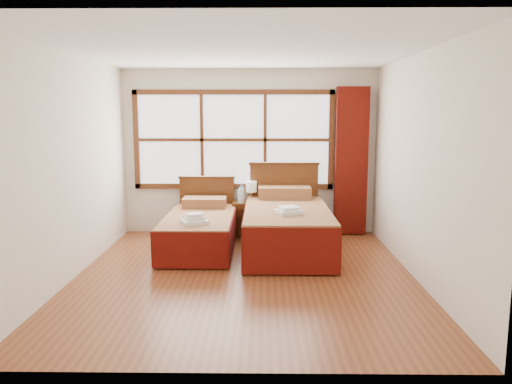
{
  "coord_description": "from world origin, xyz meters",
  "views": [
    {
      "loc": [
        0.21,
        -5.7,
        1.91
      ],
      "look_at": [
        0.13,
        0.7,
        0.9
      ],
      "focal_mm": 35.0,
      "sensor_mm": 36.0,
      "label": 1
    }
  ],
  "objects": [
    {
      "name": "window",
      "position": [
        -0.25,
        2.21,
        1.5
      ],
      "size": [
        3.16,
        0.06,
        1.56
      ],
      "color": "white",
      "rests_on": "wall_back"
    },
    {
      "name": "ceiling",
      "position": [
        0.0,
        0.0,
        2.6
      ],
      "size": [
        4.5,
        4.5,
        0.0
      ],
      "primitive_type": "plane",
      "rotation": [
        3.14,
        0.0,
        0.0
      ],
      "color": "white",
      "rests_on": "wall_back"
    },
    {
      "name": "wall_right",
      "position": [
        2.0,
        0.0,
        1.3
      ],
      "size": [
        0.0,
        4.5,
        4.5
      ],
      "primitive_type": "plane",
      "rotation": [
        1.57,
        0.0,
        -1.57
      ],
      "color": "silver",
      "rests_on": "floor"
    },
    {
      "name": "wall_back",
      "position": [
        0.0,
        2.25,
        1.3
      ],
      "size": [
        4.0,
        0.0,
        4.0
      ],
      "primitive_type": "plane",
      "rotation": [
        1.57,
        0.0,
        0.0
      ],
      "color": "silver",
      "rests_on": "floor"
    },
    {
      "name": "bottle_far",
      "position": [
        -0.14,
        1.94,
        0.65
      ],
      "size": [
        0.06,
        0.06,
        0.24
      ],
      "color": "silver",
      "rests_on": "nightstand"
    },
    {
      "name": "curtain",
      "position": [
        1.6,
        2.11,
        1.17
      ],
      "size": [
        0.5,
        0.16,
        2.3
      ],
      "primitive_type": "cube",
      "color": "#591008",
      "rests_on": "wall_back"
    },
    {
      "name": "bed_right",
      "position": [
        0.55,
        1.2,
        0.35
      ],
      "size": [
        1.18,
        2.29,
        1.15
      ],
      "color": "#40220D",
      "rests_on": "floor"
    },
    {
      "name": "bottle_near",
      "position": [
        -0.11,
        1.91,
        0.66
      ],
      "size": [
        0.07,
        0.07,
        0.27
      ],
      "color": "silver",
      "rests_on": "nightstand"
    },
    {
      "name": "lamp",
      "position": [
        0.03,
        2.03,
        0.77
      ],
      "size": [
        0.17,
        0.17,
        0.32
      ],
      "color": "#BA923B",
      "rests_on": "nightstand"
    },
    {
      "name": "floor",
      "position": [
        0.0,
        0.0,
        0.0
      ],
      "size": [
        4.5,
        4.5,
        0.0
      ],
      "primitive_type": "plane",
      "color": "brown",
      "rests_on": "ground"
    },
    {
      "name": "towels_left",
      "position": [
        -0.67,
        0.62,
        0.55
      ],
      "size": [
        0.4,
        0.38,
        0.13
      ],
      "rotation": [
        0.0,
        0.0,
        0.41
      ],
      "color": "white",
      "rests_on": "bed_left"
    },
    {
      "name": "towels_right",
      "position": [
        0.55,
        0.7,
        0.66
      ],
      "size": [
        0.4,
        0.38,
        0.09
      ],
      "rotation": [
        0.0,
        0.0,
        0.43
      ],
      "color": "white",
      "rests_on": "bed_right"
    },
    {
      "name": "nightstand",
      "position": [
        -0.05,
        1.99,
        0.27
      ],
      "size": [
        0.4,
        0.4,
        0.54
      ],
      "color": "#502911",
      "rests_on": "floor"
    },
    {
      "name": "bed_left",
      "position": [
        -0.68,
        1.2,
        0.28
      ],
      "size": [
        0.96,
        1.98,
        0.93
      ],
      "color": "#40220D",
      "rests_on": "floor"
    },
    {
      "name": "wall_left",
      "position": [
        -2.0,
        0.0,
        1.3
      ],
      "size": [
        0.0,
        4.5,
        4.5
      ],
      "primitive_type": "plane",
      "rotation": [
        1.57,
        0.0,
        1.57
      ],
      "color": "silver",
      "rests_on": "floor"
    }
  ]
}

